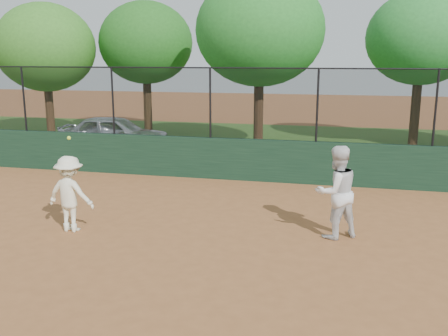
% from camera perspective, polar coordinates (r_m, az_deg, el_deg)
% --- Properties ---
extents(ground, '(80.00, 80.00, 0.00)m').
position_cam_1_polar(ground, '(9.06, -8.28, -10.17)').
color(ground, '#995C31').
rests_on(ground, ground).
extents(back_wall, '(26.00, 0.20, 1.20)m').
position_cam_1_polar(back_wall, '(14.39, 0.38, 1.05)').
color(back_wall, '#193722').
rests_on(back_wall, ground).
extents(grass_strip, '(36.00, 12.00, 0.01)m').
position_cam_1_polar(grass_strip, '(20.30, 4.17, 2.71)').
color(grass_strip, '#284E18').
rests_on(grass_strip, ground).
extents(parked_car, '(4.21, 2.12, 1.38)m').
position_cam_1_polar(parked_car, '(18.96, -12.41, 3.85)').
color(parked_car, silver).
rests_on(parked_car, ground).
extents(player_second, '(1.13, 1.07, 1.83)m').
position_cam_1_polar(player_second, '(9.94, 12.70, -2.70)').
color(player_second, white).
rests_on(player_second, ground).
extents(player_main, '(1.04, 0.69, 2.02)m').
position_cam_1_polar(player_main, '(10.55, -17.17, -2.84)').
color(player_main, white).
rests_on(player_main, ground).
extents(fence_assembly, '(26.00, 0.06, 2.00)m').
position_cam_1_polar(fence_assembly, '(14.16, 0.28, 7.55)').
color(fence_assembly, black).
rests_on(fence_assembly, back_wall).
extents(tree_0, '(4.30, 3.91, 5.72)m').
position_cam_1_polar(tree_0, '(23.02, -19.78, 12.81)').
color(tree_0, '#4B2F1A').
rests_on(tree_0, ground).
extents(tree_1, '(4.09, 3.72, 5.83)m').
position_cam_1_polar(tree_1, '(22.51, -8.94, 13.92)').
color(tree_1, '#3C2714').
rests_on(tree_1, ground).
extents(tree_2, '(4.68, 4.26, 6.43)m').
position_cam_1_polar(tree_2, '(18.71, 4.10, 15.39)').
color(tree_2, '#402817').
rests_on(tree_2, ground).
extents(tree_3, '(4.08, 3.71, 5.93)m').
position_cam_1_polar(tree_3, '(20.66, 21.62, 13.62)').
color(tree_3, '#3F2915').
rests_on(tree_3, ground).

